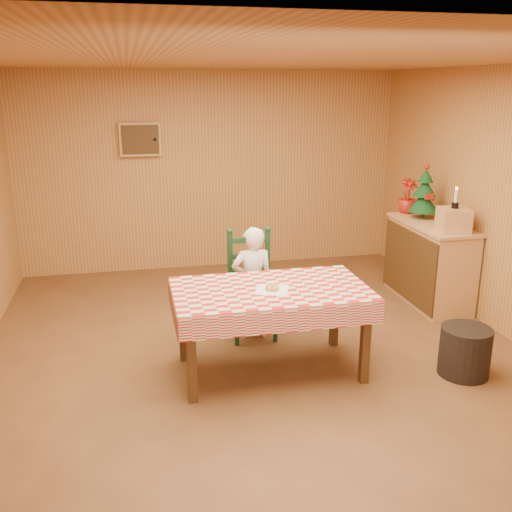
{
  "coord_description": "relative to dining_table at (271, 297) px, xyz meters",
  "views": [
    {
      "loc": [
        -1.04,
        -4.54,
        2.41
      ],
      "look_at": [
        0.0,
        0.2,
        0.95
      ],
      "focal_mm": 40.0,
      "sensor_mm": 36.0,
      "label": 1
    }
  ],
  "objects": [
    {
      "name": "dining_table",
      "position": [
        0.0,
        0.0,
        0.0
      ],
      "size": [
        1.66,
        0.96,
        0.77
      ],
      "color": "#482D13",
      "rests_on": "ground"
    },
    {
      "name": "cabin_walls",
      "position": [
        -0.05,
        0.69,
        1.14
      ],
      "size": [
        5.1,
        6.05,
        2.65
      ],
      "color": "#B87F42",
      "rests_on": "ground"
    },
    {
      "name": "donut",
      "position": [
        -0.0,
        -0.05,
        0.11
      ],
      "size": [
        0.15,
        0.15,
        0.04
      ],
      "primitive_type": "torus",
      "rotation": [
        0.0,
        0.0,
        -0.4
      ],
      "color": "#C69147",
      "rests_on": "napkin"
    },
    {
      "name": "ladder_chair",
      "position": [
        0.0,
        0.79,
        -0.18
      ],
      "size": [
        0.44,
        0.4,
        1.08
      ],
      "color": "black",
      "rests_on": "ground"
    },
    {
      "name": "christmas_tree",
      "position": [
        2.18,
        1.5,
        0.52
      ],
      "size": [
        0.34,
        0.34,
        0.62
      ],
      "color": "#482D13",
      "rests_on": "shelf_unit"
    },
    {
      "name": "flower_arrangement",
      "position": [
        2.13,
        1.8,
        0.45
      ],
      "size": [
        0.23,
        0.23,
        0.41
      ],
      "primitive_type": "imported",
      "rotation": [
        0.0,
        0.0,
        -0.02
      ],
      "color": "#A61B0F",
      "rests_on": "shelf_unit"
    },
    {
      "name": "seated_child",
      "position": [
        -0.0,
        0.73,
        -0.13
      ],
      "size": [
        0.41,
        0.27,
        1.12
      ],
      "primitive_type": "imported",
      "rotation": [
        0.0,
        0.0,
        3.14
      ],
      "color": "white",
      "rests_on": "ground"
    },
    {
      "name": "crate",
      "position": [
        2.18,
        0.85,
        0.37
      ],
      "size": [
        0.36,
        0.36,
        0.25
      ],
      "primitive_type": "cube",
      "rotation": [
        0.0,
        0.0,
        -0.21
      ],
      "color": "tan",
      "rests_on": "shelf_unit"
    },
    {
      "name": "ground",
      "position": [
        -0.05,
        0.16,
        -0.69
      ],
      "size": [
        6.0,
        6.0,
        0.0
      ],
      "primitive_type": "plane",
      "color": "brown",
      "rests_on": "ground"
    },
    {
      "name": "candle_set",
      "position": [
        2.18,
        0.85,
        0.56
      ],
      "size": [
        0.07,
        0.07,
        0.22
      ],
      "color": "black",
      "rests_on": "crate"
    },
    {
      "name": "shelf_unit",
      "position": [
        2.17,
        1.25,
        -0.22
      ],
      "size": [
        0.54,
        1.24,
        0.93
      ],
      "color": "tan",
      "rests_on": "ground"
    },
    {
      "name": "napkin",
      "position": [
        -0.0,
        -0.05,
        0.08
      ],
      "size": [
        0.33,
        0.33,
        0.0
      ],
      "primitive_type": "cube",
      "rotation": [
        0.0,
        0.0,
        -0.36
      ],
      "color": "white",
      "rests_on": "dining_table"
    },
    {
      "name": "storage_bin",
      "position": [
        1.62,
        -0.43,
        -0.47
      ],
      "size": [
        0.55,
        0.55,
        0.43
      ],
      "primitive_type": "cylinder",
      "rotation": [
        0.0,
        0.0,
        -0.34
      ],
      "color": "black",
      "rests_on": "ground"
    }
  ]
}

